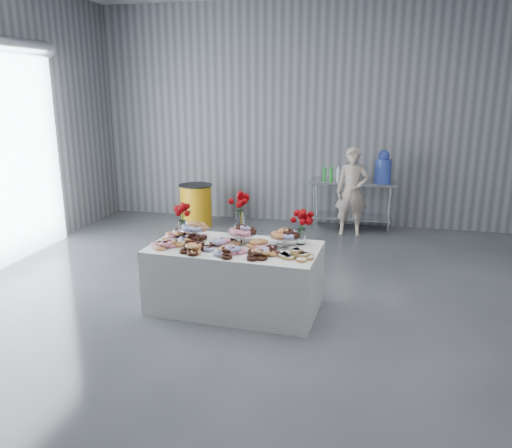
{
  "coord_description": "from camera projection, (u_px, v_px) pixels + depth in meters",
  "views": [
    {
      "loc": [
        1.12,
        -4.76,
        2.48
      ],
      "look_at": [
        -0.18,
        0.84,
        0.91
      ],
      "focal_mm": 35.0,
      "sensor_mm": 36.0,
      "label": 1
    }
  ],
  "objects": [
    {
      "name": "water_jug",
      "position": [
        383.0,
        168.0,
        8.63
      ],
      "size": [
        0.28,
        0.28,
        0.55
      ],
      "color": "blue",
      "rests_on": "prep_table"
    },
    {
      "name": "room_walls",
      "position": [
        229.0,
        71.0,
        4.8
      ],
      "size": [
        8.04,
        9.04,
        4.02
      ],
      "color": "slate",
      "rests_on": "ground"
    },
    {
      "name": "donut_mounds",
      "position": [
        233.0,
        244.0,
        5.58
      ],
      "size": [
        1.85,
        0.91,
        0.09
      ],
      "primitive_type": null,
      "rotation": [
        0.0,
        0.0,
        -0.06
      ],
      "color": "#E19352",
      "rests_on": "display_table"
    },
    {
      "name": "ground",
      "position": [
        255.0,
        326.0,
        5.37
      ],
      "size": [
        9.0,
        9.0,
        0.0
      ],
      "primitive_type": "plane",
      "color": "#393B40",
      "rests_on": "ground"
    },
    {
      "name": "cake_stand_mid",
      "position": [
        243.0,
        231.0,
        5.72
      ],
      "size": [
        0.36,
        0.36,
        0.17
      ],
      "color": "silver",
      "rests_on": "display_table"
    },
    {
      "name": "prep_table",
      "position": [
        352.0,
        196.0,
        8.88
      ],
      "size": [
        1.5,
        0.6,
        0.9
      ],
      "color": "silver",
      "rests_on": "ground"
    },
    {
      "name": "trash_barrel",
      "position": [
        196.0,
        206.0,
        9.16
      ],
      "size": [
        0.61,
        0.61,
        0.78
      ],
      "rotation": [
        0.0,
        0.0,
        0.21
      ],
      "color": "orange",
      "rests_on": "ground"
    },
    {
      "name": "bouquet_left",
      "position": [
        182.0,
        211.0,
        5.99
      ],
      "size": [
        0.26,
        0.26,
        0.42
      ],
      "color": "white",
      "rests_on": "display_table"
    },
    {
      "name": "person",
      "position": [
        352.0,
        192.0,
        8.56
      ],
      "size": [
        0.57,
        0.39,
        1.52
      ],
      "primitive_type": "imported",
      "rotation": [
        0.0,
        0.0,
        0.05
      ],
      "color": "#CC8C93",
      "rests_on": "ground"
    },
    {
      "name": "display_table",
      "position": [
        235.0,
        277.0,
        5.73
      ],
      "size": [
        1.96,
        1.11,
        0.75
      ],
      "primitive_type": "cube",
      "rotation": [
        0.0,
        0.0,
        -0.06
      ],
      "color": "white",
      "rests_on": "ground"
    },
    {
      "name": "drink_bottles",
      "position": [
        335.0,
        173.0,
        8.75
      ],
      "size": [
        0.54,
        0.08,
        0.27
      ],
      "primitive_type": null,
      "color": "#268C33",
      "rests_on": "prep_table"
    },
    {
      "name": "cake_stand_left",
      "position": [
        195.0,
        227.0,
        5.89
      ],
      "size": [
        0.36,
        0.36,
        0.17
      ],
      "color": "silver",
      "rests_on": "display_table"
    },
    {
      "name": "danish_pile",
      "position": [
        297.0,
        252.0,
        5.28
      ],
      "size": [
        0.48,
        0.48,
        0.11
      ],
      "primitive_type": null,
      "color": "white",
      "rests_on": "display_table"
    },
    {
      "name": "bouquet_right",
      "position": [
        301.0,
        219.0,
        5.64
      ],
      "size": [
        0.26,
        0.26,
        0.42
      ],
      "color": "white",
      "rests_on": "display_table"
    },
    {
      "name": "bouquet_center",
      "position": [
        240.0,
        207.0,
        5.87
      ],
      "size": [
        0.26,
        0.26,
        0.57
      ],
      "color": "silver",
      "rests_on": "display_table"
    },
    {
      "name": "cake_stand_right",
      "position": [
        285.0,
        235.0,
        5.59
      ],
      "size": [
        0.36,
        0.36,
        0.17
      ],
      "color": "silver",
      "rests_on": "display_table"
    }
  ]
}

